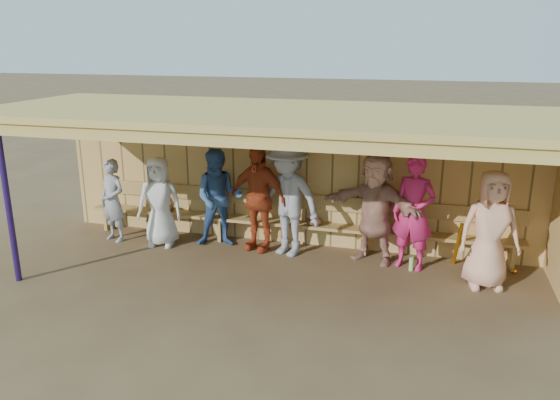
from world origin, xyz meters
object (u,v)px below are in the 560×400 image
(player_e, at_px, (288,199))
(player_g, at_px, (414,213))
(player_f, at_px, (375,208))
(player_a, at_px, (113,201))
(bench, at_px, (292,217))
(player_c, at_px, (219,198))
(player_d, at_px, (258,198))
(player_h, at_px, (490,230))
(player_b, at_px, (160,202))

(player_e, xyz_separation_m, player_g, (2.03, -0.03, -0.06))
(player_f, bearing_deg, player_g, 8.50)
(player_f, bearing_deg, player_a, -156.79)
(player_g, relative_size, bench, 0.24)
(player_c, height_order, player_g, player_g)
(player_d, relative_size, player_h, 1.04)
(player_a, distance_m, player_g, 5.20)
(player_d, bearing_deg, player_c, -165.95)
(player_b, distance_m, player_c, 1.04)
(player_h, bearing_deg, bench, 153.98)
(player_b, relative_size, bench, 0.21)
(player_a, distance_m, player_e, 3.18)
(player_b, xyz_separation_m, player_e, (2.25, 0.18, 0.18))
(bench, bearing_deg, player_h, -14.96)
(player_g, bearing_deg, player_c, -165.62)
(player_c, relative_size, player_g, 0.94)
(player_a, height_order, player_g, player_g)
(player_a, relative_size, player_d, 0.81)
(player_e, height_order, player_h, player_e)
(player_c, bearing_deg, player_d, -17.69)
(player_a, height_order, bench, player_a)
(player_a, height_order, player_h, player_h)
(player_c, bearing_deg, player_a, 170.63)
(player_c, xyz_separation_m, player_d, (0.70, 0.00, 0.05))
(player_g, bearing_deg, player_e, -164.38)
(player_d, height_order, player_h, player_d)
(player_g, height_order, bench, player_g)
(player_b, relative_size, player_c, 0.92)
(player_d, bearing_deg, player_g, 11.38)
(player_a, relative_size, player_c, 0.86)
(player_b, bearing_deg, player_e, -6.25)
(player_a, xyz_separation_m, bench, (3.14, 0.59, -0.21))
(player_f, bearing_deg, player_h, 2.21)
(player_e, bearing_deg, bench, 115.11)
(player_a, relative_size, player_g, 0.81)
(player_a, xyz_separation_m, player_f, (4.58, 0.28, 0.17))
(player_b, bearing_deg, player_d, -1.84)
(player_a, relative_size, bench, 0.20)
(player_e, bearing_deg, player_g, 20.40)
(player_g, bearing_deg, player_a, -161.76)
(player_a, relative_size, player_e, 0.77)
(player_d, relative_size, player_e, 0.94)
(player_b, bearing_deg, player_h, -13.57)
(player_a, relative_size, player_h, 0.85)
(player_a, bearing_deg, player_e, 21.57)
(player_b, height_order, player_g, player_g)
(player_f, bearing_deg, player_d, -160.29)
(player_g, bearing_deg, bench, -175.23)
(player_d, distance_m, player_f, 1.97)
(player_a, height_order, player_b, player_b)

